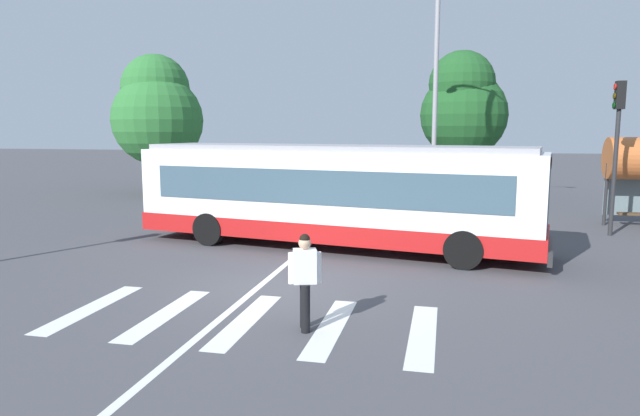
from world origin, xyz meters
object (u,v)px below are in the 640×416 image
at_px(parked_car_teal, 363,185).
at_px(background_tree_right, 463,106).
at_px(pedestrian_crossing_street, 305,276).
at_px(background_tree_left, 157,111).
at_px(traffic_light_far_corner, 617,134).
at_px(parked_car_black, 313,183).
at_px(twin_arm_street_lamp, 436,74).
at_px(parked_car_charcoal, 419,187).
at_px(parked_car_silver, 475,187).
at_px(parked_car_champagne, 262,183).
at_px(city_transit_bus, 332,195).

bearing_deg(parked_car_teal, background_tree_right, 34.68).
bearing_deg(pedestrian_crossing_street, background_tree_left, 124.66).
bearing_deg(traffic_light_far_corner, parked_car_black, 146.55).
xyz_separation_m(pedestrian_crossing_street, twin_arm_street_lamp, (1.82, 14.99, 4.84)).
height_order(parked_car_black, traffic_light_far_corner, traffic_light_far_corner).
distance_m(parked_car_charcoal, parked_car_silver, 2.77).
xyz_separation_m(parked_car_champagne, parked_car_black, (2.68, 0.30, 0.00)).
relative_size(parked_car_charcoal, twin_arm_street_lamp, 0.48).
distance_m(parked_car_champagne, parked_car_silver, 10.83).
bearing_deg(background_tree_right, traffic_light_far_corner, -67.30).
distance_m(pedestrian_crossing_street, parked_car_black, 19.41).
distance_m(city_transit_bus, traffic_light_far_corner, 9.70).
bearing_deg(parked_car_champagne, parked_car_black, 6.34).
bearing_deg(background_tree_left, parked_car_charcoal, -3.33).
relative_size(city_transit_bus, background_tree_right, 1.62).
bearing_deg(background_tree_right, parked_car_teal, -145.32).
bearing_deg(background_tree_left, city_transit_bus, -44.64).
relative_size(parked_car_champagne, parked_car_teal, 1.00).
xyz_separation_m(parked_car_champagne, traffic_light_far_corner, (14.82, -7.72, 2.61)).
bearing_deg(parked_car_charcoal, twin_arm_street_lamp, -77.63).
bearing_deg(pedestrian_crossing_street, parked_car_silver, 78.74).
relative_size(city_transit_bus, traffic_light_far_corner, 2.45).
xyz_separation_m(parked_car_charcoal, background_tree_right, (2.04, 3.68, 4.02)).
distance_m(parked_car_black, traffic_light_far_corner, 14.78).
bearing_deg(background_tree_right, parked_car_charcoal, -119.07).
distance_m(traffic_light_far_corner, background_tree_left, 22.56).
bearing_deg(parked_car_black, parked_car_charcoal, -6.66).
height_order(twin_arm_street_lamp, background_tree_right, twin_arm_street_lamp).
distance_m(city_transit_bus, parked_car_champagne, 13.18).
xyz_separation_m(traffic_light_far_corner, twin_arm_street_lamp, (-5.95, 4.10, 2.43)).
bearing_deg(parked_car_champagne, traffic_light_far_corner, -27.51).
relative_size(pedestrian_crossing_street, traffic_light_far_corner, 0.34).
relative_size(city_transit_bus, parked_car_black, 2.73).
xyz_separation_m(city_transit_bus, traffic_light_far_corner, (8.69, 3.92, 1.79)).
xyz_separation_m(parked_car_charcoal, twin_arm_street_lamp, (0.72, -3.28, 5.04)).
distance_m(pedestrian_crossing_street, parked_car_silver, 19.34).
relative_size(parked_car_black, parked_car_teal, 1.00).
xyz_separation_m(background_tree_left, background_tree_right, (16.36, 2.84, 0.23)).
relative_size(pedestrian_crossing_street, parked_car_charcoal, 0.38).
xyz_separation_m(parked_car_champagne, parked_car_silver, (10.83, 0.36, 0.00)).
distance_m(parked_car_teal, parked_car_charcoal, 2.82).
height_order(parked_car_champagne, background_tree_right, background_tree_right).
relative_size(city_transit_bus, parked_car_silver, 2.74).
relative_size(parked_car_teal, traffic_light_far_corner, 0.90).
relative_size(parked_car_silver, twin_arm_street_lamp, 0.48).
bearing_deg(parked_car_champagne, city_transit_bus, -62.24).
xyz_separation_m(city_transit_bus, parked_car_champagne, (-6.13, 11.64, -0.82)).
xyz_separation_m(pedestrian_crossing_street, parked_car_teal, (-1.70, 18.60, -0.20)).
xyz_separation_m(parked_car_charcoal, parked_car_silver, (2.68, 0.70, 0.00)).
height_order(parked_car_black, parked_car_teal, same).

